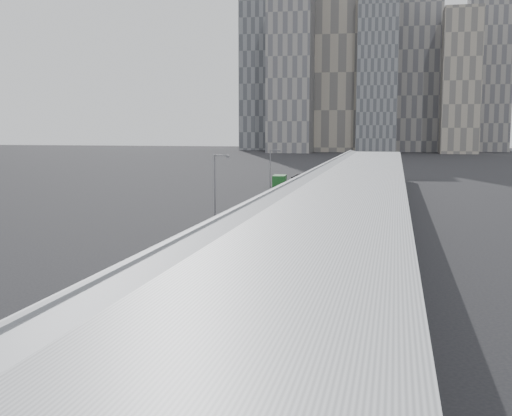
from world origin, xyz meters
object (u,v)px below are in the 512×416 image
(bus_0, at_px, (92,330))
(bus_4, at_px, (283,206))
(suv, at_px, (299,178))
(bus_3, at_px, (256,221))
(street_lamp_far, at_px, (271,170))
(street_lamp_near, at_px, (216,187))
(bus_5, at_px, (293,197))
(bus_6, at_px, (303,189))
(shipping_container, at_px, (280,181))
(bus_1, at_px, (175,275))
(bus_2, at_px, (230,242))

(bus_0, distance_m, bus_4, 57.08)
(suv, bearing_deg, bus_3, -78.59)
(bus_0, relative_size, street_lamp_far, 1.47)
(street_lamp_near, bearing_deg, bus_3, -13.50)
(bus_5, distance_m, bus_6, 12.74)
(street_lamp_near, bearing_deg, bus_6, 82.33)
(bus_4, relative_size, bus_5, 1.10)
(bus_3, bearing_deg, bus_6, 90.87)
(bus_5, xyz_separation_m, bus_6, (-0.05, 12.74, 0.20))
(shipping_container, height_order, suv, shipping_container)
(bus_1, height_order, bus_5, bus_1)
(bus_5, height_order, street_lamp_far, street_lamp_far)
(bus_3, xyz_separation_m, street_lamp_near, (-5.25, 1.26, 3.83))
(bus_6, xyz_separation_m, street_lamp_far, (-5.85, -0.55, 3.35))
(bus_5, relative_size, bus_6, 0.89)
(bus_1, relative_size, bus_3, 1.09)
(street_lamp_far, bearing_deg, street_lamp_near, -89.18)
(bus_1, xyz_separation_m, suv, (-6.54, 106.84, -0.90))
(bus_1, xyz_separation_m, street_lamp_far, (-6.04, 69.63, 3.34))
(bus_4, bearing_deg, bus_0, -93.97)
(bus_2, bearing_deg, bus_3, 91.13)
(bus_6, distance_m, shipping_container, 20.67)
(bus_5, height_order, suv, bus_5)
(street_lamp_far, bearing_deg, shipping_container, 95.78)
(bus_5, height_order, bus_6, bus_6)
(street_lamp_near, bearing_deg, shipping_container, 92.50)
(street_lamp_near, height_order, shipping_container, street_lamp_near)
(bus_5, relative_size, street_lamp_near, 1.31)
(bus_1, relative_size, shipping_container, 2.64)
(bus_3, xyz_separation_m, street_lamp_far, (-5.81, 40.01, 3.47))
(bus_5, height_order, street_lamp_near, street_lamp_near)
(suv, bearing_deg, bus_2, -79.02)
(bus_0, distance_m, bus_1, 13.16)
(bus_1, relative_size, bus_6, 1.01)
(bus_0, xyz_separation_m, street_lamp_near, (-5.23, 44.04, 3.84))
(bus_1, distance_m, shipping_container, 89.67)
(bus_3, distance_m, bus_5, 27.82)
(bus_2, bearing_deg, bus_6, 89.71)
(bus_5, distance_m, street_lamp_near, 27.37)
(bus_0, bearing_deg, bus_2, 85.32)
(bus_6, bearing_deg, bus_0, -87.70)
(bus_0, bearing_deg, street_lamp_far, 90.27)
(bus_1, bearing_deg, bus_2, 86.75)
(bus_3, bearing_deg, shipping_container, 98.37)
(bus_0, relative_size, street_lamp_near, 1.37)
(bus_0, distance_m, street_lamp_far, 83.06)
(bus_2, xyz_separation_m, bus_4, (0.44, 28.32, 0.19))
(bus_2, relative_size, bus_6, 0.86)
(bus_1, xyz_separation_m, shipping_container, (-8.03, 89.31, -0.39))
(bus_6, height_order, street_lamp_near, street_lamp_near)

